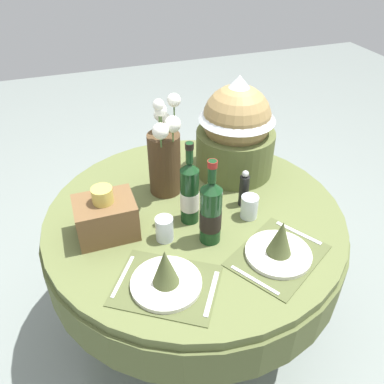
{
  "coord_description": "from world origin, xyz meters",
  "views": [
    {
      "loc": [
        -0.43,
        -1.21,
        1.77
      ],
      "look_at": [
        0.0,
        0.03,
        0.81
      ],
      "focal_mm": 37.26,
      "sensor_mm": 36.0,
      "label": 1
    }
  ],
  "objects_px": {
    "place_setting_left": "(166,276)",
    "wine_bottle_left": "(190,193)",
    "flower_vase": "(165,156)",
    "tumbler_near_right": "(249,207)",
    "woven_basket_side_left": "(106,217)",
    "dining_table": "(194,236)",
    "wine_bottle_centre": "(211,212)",
    "gift_tub_back_right": "(236,125)",
    "pepper_mill": "(244,189)",
    "place_setting_right": "(279,247)",
    "tumbler_mid": "(164,229)"
  },
  "relations": [
    {
      "from": "flower_vase",
      "to": "tumbler_near_right",
      "type": "bearing_deg",
      "value": -46.5
    },
    {
      "from": "place_setting_right",
      "to": "flower_vase",
      "type": "distance_m",
      "value": 0.6
    },
    {
      "from": "place_setting_left",
      "to": "tumbler_mid",
      "type": "distance_m",
      "value": 0.23
    },
    {
      "from": "wine_bottle_left",
      "to": "pepper_mill",
      "type": "bearing_deg",
      "value": 5.29
    },
    {
      "from": "tumbler_near_right",
      "to": "woven_basket_side_left",
      "type": "relative_size",
      "value": 0.43
    },
    {
      "from": "pepper_mill",
      "to": "woven_basket_side_left",
      "type": "height_order",
      "value": "woven_basket_side_left"
    },
    {
      "from": "dining_table",
      "to": "tumbler_near_right",
      "type": "bearing_deg",
      "value": -26.65
    },
    {
      "from": "dining_table",
      "to": "place_setting_right",
      "type": "relative_size",
      "value": 2.95
    },
    {
      "from": "place_setting_right",
      "to": "woven_basket_side_left",
      "type": "bearing_deg",
      "value": 149.65
    },
    {
      "from": "place_setting_right",
      "to": "flower_vase",
      "type": "relative_size",
      "value": 0.94
    },
    {
      "from": "dining_table",
      "to": "flower_vase",
      "type": "bearing_deg",
      "value": 110.59
    },
    {
      "from": "place_setting_right",
      "to": "tumbler_mid",
      "type": "relative_size",
      "value": 4.35
    },
    {
      "from": "dining_table",
      "to": "flower_vase",
      "type": "relative_size",
      "value": 2.79
    },
    {
      "from": "wine_bottle_centre",
      "to": "tumbler_mid",
      "type": "relative_size",
      "value": 3.58
    },
    {
      "from": "place_setting_left",
      "to": "gift_tub_back_right",
      "type": "height_order",
      "value": "gift_tub_back_right"
    },
    {
      "from": "dining_table",
      "to": "wine_bottle_centre",
      "type": "distance_m",
      "value": 0.32
    },
    {
      "from": "flower_vase",
      "to": "tumbler_near_right",
      "type": "relative_size",
      "value": 4.64
    },
    {
      "from": "place_setting_right",
      "to": "wine_bottle_centre",
      "type": "bearing_deg",
      "value": 140.29
    },
    {
      "from": "dining_table",
      "to": "place_setting_right",
      "type": "xyz_separation_m",
      "value": [
        0.2,
        -0.34,
        0.18
      ]
    },
    {
      "from": "wine_bottle_left",
      "to": "wine_bottle_centre",
      "type": "xyz_separation_m",
      "value": [
        0.04,
        -0.13,
        -0.0
      ]
    },
    {
      "from": "dining_table",
      "to": "woven_basket_side_left",
      "type": "height_order",
      "value": "woven_basket_side_left"
    },
    {
      "from": "wine_bottle_centre",
      "to": "pepper_mill",
      "type": "relative_size",
      "value": 2.08
    },
    {
      "from": "tumbler_near_right",
      "to": "wine_bottle_centre",
      "type": "bearing_deg",
      "value": -159.1
    },
    {
      "from": "wine_bottle_left",
      "to": "pepper_mill",
      "type": "relative_size",
      "value": 2.1
    },
    {
      "from": "flower_vase",
      "to": "pepper_mill",
      "type": "height_order",
      "value": "flower_vase"
    },
    {
      "from": "tumbler_near_right",
      "to": "gift_tub_back_right",
      "type": "relative_size",
      "value": 0.21
    },
    {
      "from": "pepper_mill",
      "to": "place_setting_left",
      "type": "bearing_deg",
      "value": -143.35
    },
    {
      "from": "woven_basket_side_left",
      "to": "pepper_mill",
      "type": "bearing_deg",
      "value": -0.52
    },
    {
      "from": "place_setting_right",
      "to": "tumbler_mid",
      "type": "bearing_deg",
      "value": 148.09
    },
    {
      "from": "place_setting_right",
      "to": "tumbler_near_right",
      "type": "bearing_deg",
      "value": 90.45
    },
    {
      "from": "wine_bottle_centre",
      "to": "tumbler_near_right",
      "type": "distance_m",
      "value": 0.23
    },
    {
      "from": "pepper_mill",
      "to": "gift_tub_back_right",
      "type": "height_order",
      "value": "gift_tub_back_right"
    },
    {
      "from": "place_setting_left",
      "to": "wine_bottle_left",
      "type": "xyz_separation_m",
      "value": [
        0.19,
        0.3,
        0.09
      ]
    },
    {
      "from": "dining_table",
      "to": "pepper_mill",
      "type": "relative_size",
      "value": 7.47
    },
    {
      "from": "wine_bottle_centre",
      "to": "place_setting_right",
      "type": "bearing_deg",
      "value": -39.71
    },
    {
      "from": "gift_tub_back_right",
      "to": "pepper_mill",
      "type": "bearing_deg",
      "value": -105.29
    },
    {
      "from": "place_setting_left",
      "to": "wine_bottle_left",
      "type": "relative_size",
      "value": 1.21
    },
    {
      "from": "dining_table",
      "to": "woven_basket_side_left",
      "type": "bearing_deg",
      "value": -177.94
    },
    {
      "from": "flower_vase",
      "to": "pepper_mill",
      "type": "bearing_deg",
      "value": -35.54
    },
    {
      "from": "flower_vase",
      "to": "woven_basket_side_left",
      "type": "height_order",
      "value": "flower_vase"
    },
    {
      "from": "dining_table",
      "to": "place_setting_left",
      "type": "height_order",
      "value": "place_setting_left"
    },
    {
      "from": "wine_bottle_centre",
      "to": "gift_tub_back_right",
      "type": "xyz_separation_m",
      "value": [
        0.28,
        0.41,
        0.11
      ]
    },
    {
      "from": "dining_table",
      "to": "tumbler_near_right",
      "type": "height_order",
      "value": "tumbler_near_right"
    },
    {
      "from": "place_setting_left",
      "to": "gift_tub_back_right",
      "type": "distance_m",
      "value": 0.79
    },
    {
      "from": "flower_vase",
      "to": "tumbler_mid",
      "type": "height_order",
      "value": "flower_vase"
    },
    {
      "from": "place_setting_left",
      "to": "flower_vase",
      "type": "distance_m",
      "value": 0.56
    },
    {
      "from": "wine_bottle_centre",
      "to": "dining_table",
      "type": "bearing_deg",
      "value": 90.46
    },
    {
      "from": "tumbler_mid",
      "to": "flower_vase",
      "type": "bearing_deg",
      "value": 72.7
    },
    {
      "from": "dining_table",
      "to": "tumbler_mid",
      "type": "bearing_deg",
      "value": -144.29
    },
    {
      "from": "tumbler_mid",
      "to": "wine_bottle_left",
      "type": "bearing_deg",
      "value": 30.64
    }
  ]
}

